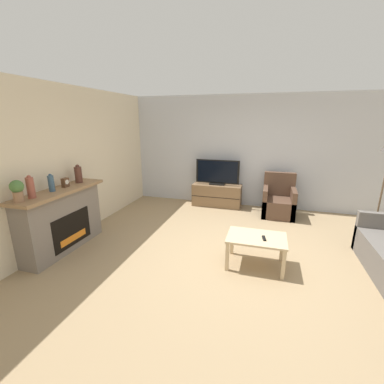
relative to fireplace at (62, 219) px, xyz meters
The scene contains 14 objects.
ground_plane 2.90m from the fireplace, 12.03° to the left, with size 24.00×24.00×0.00m, color #9E8460.
wall_back 4.36m from the fireplace, 49.42° to the left, with size 12.00×0.06×2.70m.
wall_left 1.03m from the fireplace, 110.17° to the left, with size 0.06×12.00×2.70m.
fireplace is the anchor object (origin of this frame).
mantel_vase_left 0.83m from the fireplace, 88.01° to the right, with size 0.10×0.10×0.33m.
mantel_vase_centre_left 0.66m from the fireplace, 82.11° to the right, with size 0.09×0.09×0.28m.
mantel_vase_right 0.82m from the fireplace, 88.01° to the left, with size 0.12×0.12×0.32m.
mantel_clock 0.61m from the fireplace, 83.79° to the left, with size 0.08×0.11×0.15m.
potted_plant 0.97m from the fireplace, 88.60° to the right, with size 0.17×0.17×0.30m.
tv_stand 3.60m from the fireplace, 55.87° to the left, with size 1.21×0.43×0.55m.
tv 3.60m from the fireplace, 55.85° to the left, with size 1.07×0.18×0.62m.
armchair 4.43m from the fireplace, 38.04° to the left, with size 0.70×0.76×0.94m.
coffee_table 3.14m from the fireplace, ahead, with size 0.85×0.58×0.47m.
remote 3.23m from the fireplace, ahead, with size 0.07×0.15×0.02m.
Camera 1 is at (0.39, -3.77, 2.11)m, focal length 24.00 mm.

